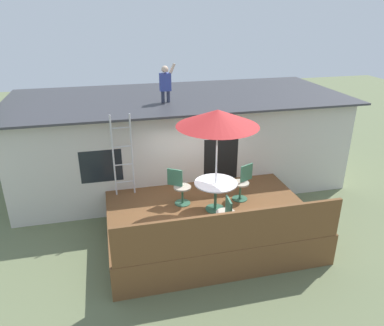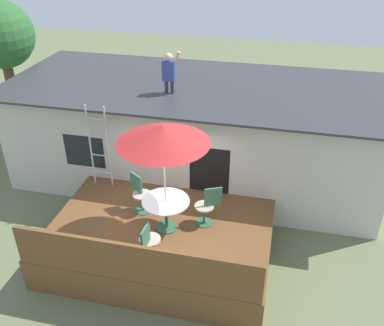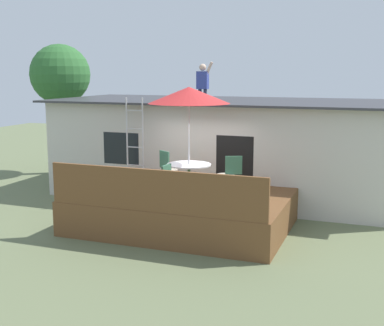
% 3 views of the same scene
% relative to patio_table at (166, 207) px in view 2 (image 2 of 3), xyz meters
% --- Properties ---
extents(ground_plane, '(40.00, 40.00, 0.00)m').
position_rel_patio_table_xyz_m(ground_plane, '(-0.15, 0.02, -1.39)').
color(ground_plane, '#66704C').
extents(house, '(10.50, 4.50, 2.86)m').
position_rel_patio_table_xyz_m(house, '(-0.15, 3.62, 0.05)').
color(house, beige).
rests_on(house, ground).
extents(deck, '(4.95, 3.48, 0.80)m').
position_rel_patio_table_xyz_m(deck, '(-0.15, 0.02, -0.99)').
color(deck, brown).
rests_on(deck, ground).
extents(deck_railing, '(4.85, 0.08, 0.90)m').
position_rel_patio_table_xyz_m(deck_railing, '(-0.15, -1.67, -0.14)').
color(deck_railing, brown).
rests_on(deck_railing, deck).
extents(patio_table, '(1.04, 1.04, 0.74)m').
position_rel_patio_table_xyz_m(patio_table, '(0.00, 0.00, 0.00)').
color(patio_table, '#33664C').
rests_on(patio_table, deck).
extents(patio_umbrella, '(1.90, 1.90, 2.54)m').
position_rel_patio_table_xyz_m(patio_umbrella, '(-0.00, 0.00, 1.76)').
color(patio_umbrella, silver).
rests_on(patio_umbrella, deck).
extents(step_ladder, '(0.52, 0.04, 2.20)m').
position_rel_patio_table_xyz_m(step_ladder, '(-2.10, 1.37, 0.51)').
color(step_ladder, silver).
rests_on(step_ladder, deck).
extents(person_figure, '(0.47, 0.20, 1.11)m').
position_rel_patio_table_xyz_m(person_figure, '(-0.67, 2.89, 2.08)').
color(person_figure, '#33384C').
rests_on(person_figure, house).
extents(patio_chair_left, '(0.56, 0.46, 0.92)m').
position_rel_patio_table_xyz_m(patio_chair_left, '(-0.78, 0.52, -0.13)').
color(patio_chair_left, '#33664C').
rests_on(patio_chair_left, deck).
extents(patio_chair_right, '(0.59, 0.44, 0.92)m').
position_rel_patio_table_xyz_m(patio_chair_right, '(0.85, 0.39, -0.13)').
color(patio_chair_right, '#33664C').
rests_on(patio_chair_right, deck).
extents(patio_chair_near, '(0.44, 0.62, 0.92)m').
position_rel_patio_table_xyz_m(patio_chair_near, '(-0.06, -1.04, -0.13)').
color(patio_chair_near, '#33664C').
rests_on(patio_chair_near, deck).
extents(backyard_tree, '(2.14, 2.14, 4.67)m').
position_rel_patio_table_xyz_m(backyard_tree, '(-6.74, 4.72, 2.14)').
color(backyard_tree, brown).
rests_on(backyard_tree, ground).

